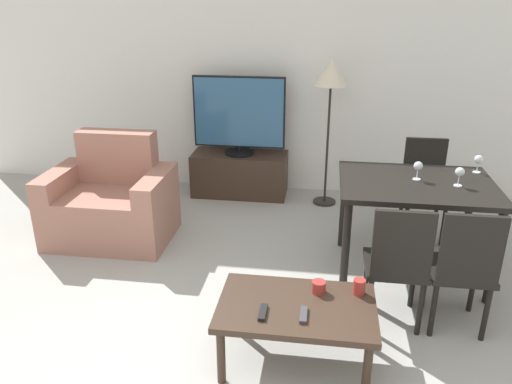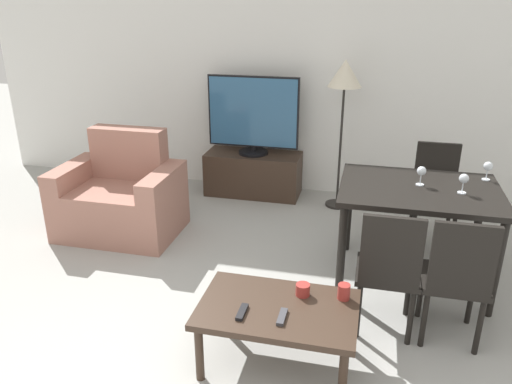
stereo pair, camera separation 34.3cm
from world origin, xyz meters
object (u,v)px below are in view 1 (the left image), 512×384
dining_chair_far (424,184)px  wine_glass_left (418,167)px  armchair (112,204)px  dining_chair_near_right (463,266)px  cup_colored_far (359,287)px  coffee_table (296,312)px  remote_primary (303,315)px  dining_table (416,194)px  wine_glass_right (479,161)px  dining_chair_near (398,261)px  tv (239,116)px  remote_secondary (263,312)px  wine_glass_center (460,173)px  cup_white_near (319,287)px  tv_stand (240,174)px  floor_lamp (331,80)px

dining_chair_far → wine_glass_left: 0.82m
armchair → dining_chair_near_right: size_ratio=1.21×
dining_chair_far → dining_chair_near_right: (0.00, -1.49, 0.00)m
dining_chair_far → cup_colored_far: size_ratio=9.29×
coffee_table → wine_glass_left: bearing=56.6°
dining_chair_far → remote_primary: size_ratio=5.91×
dining_table → wine_glass_left: (0.00, 0.05, 0.20)m
wine_glass_left → wine_glass_right: size_ratio=1.00×
dining_chair_near → dining_chair_far: (0.41, 1.49, 0.00)m
coffee_table → wine_glass_right: wine_glass_right is taller
dining_table → coffee_table: bearing=-124.5°
remote_primary → wine_glass_left: wine_glass_left is taller
dining_chair_near_right → remote_primary: 1.13m
wine_glass_left → dining_chair_near_right: bearing=-75.6°
dining_chair_near_right → wine_glass_left: (-0.20, 0.79, 0.38)m
dining_chair_near → remote_primary: size_ratio=5.91×
tv → coffee_table: 2.83m
tv → wine_glass_left: 2.15m
armchair → remote_secondary: bearing=-44.7°
dining_chair_far → remote_secondary: dining_chair_far is taller
wine_glass_center → remote_secondary: bearing=-135.5°
coffee_table → wine_glass_right: size_ratio=6.33×
tv → wine_glass_right: tv is taller
armchair → tv: bearing=51.2°
remote_primary → cup_white_near: bearing=73.4°
tv → dining_table: tv is taller
wine_glass_left → wine_glass_right: 0.55m
tv_stand → dining_chair_near_right: size_ratio=1.16×
coffee_table → cup_colored_far: size_ratio=9.68×
dining_chair_near_right → remote_primary: dining_chair_near_right is taller
wine_glass_right → cup_colored_far: bearing=-126.2°
dining_chair_near → remote_primary: (-0.58, -0.56, -0.07)m
dining_table → cup_white_near: bearing=-123.8°
coffee_table → dining_chair_near: size_ratio=1.04×
remote_secondary → floor_lamp: bearing=83.0°
tv → wine_glass_left: tv is taller
remote_primary → wine_glass_center: size_ratio=1.03×
tv_stand → coffee_table: 2.78m
remote_primary → remote_secondary: bearing=-177.8°
remote_primary → wine_glass_center: bearing=49.9°
dining_table → remote_primary: size_ratio=7.72×
armchair → floor_lamp: floor_lamp is taller
tv_stand → dining_chair_near_right: dining_chair_near_right is taller
coffee_table → cup_colored_far: 0.41m
remote_primary → cup_colored_far: (0.32, 0.28, 0.04)m
tv → dining_chair_near: bearing=-57.1°
coffee_table → cup_colored_far: bearing=25.2°
wine_glass_center → dining_chair_far: bearing=95.6°
coffee_table → floor_lamp: floor_lamp is taller
dining_chair_near → wine_glass_left: wine_glass_left is taller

